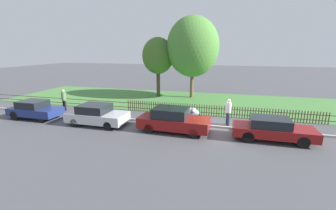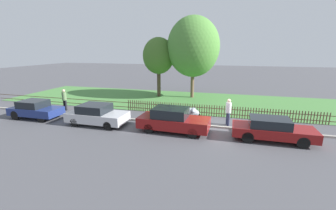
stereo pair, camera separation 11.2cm
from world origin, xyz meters
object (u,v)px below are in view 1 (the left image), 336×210
parked_car_red_compact (272,129)px  tree_behind_motorcycle (193,47)px  parked_car_navy_estate (173,120)px  parked_car_silver_hatchback (35,109)px  pedestrian_by_lamp (228,110)px  tree_nearest_kerb (158,56)px  covered_motorcycle (188,113)px  pedestrian_near_fence (64,99)px  parked_car_black_saloon (97,115)px

parked_car_red_compact → tree_behind_motorcycle: bearing=121.1°
parked_car_navy_estate → parked_car_red_compact: size_ratio=1.01×
parked_car_silver_hatchback → pedestrian_by_lamp: (13.78, 2.06, 0.34)m
tree_behind_motorcycle → pedestrian_by_lamp: (3.80, -8.38, -4.20)m
tree_nearest_kerb → tree_behind_motorcycle: tree_behind_motorcycle is taller
parked_car_navy_estate → covered_motorcycle: size_ratio=2.36×
parked_car_navy_estate → covered_motorcycle: 2.30m
tree_nearest_kerb → pedestrian_by_lamp: 11.42m
covered_motorcycle → pedestrian_by_lamp: size_ratio=1.03×
tree_nearest_kerb → pedestrian_near_fence: tree_nearest_kerb is taller
parked_car_silver_hatchback → tree_behind_motorcycle: (9.98, 10.44, 4.54)m
covered_motorcycle → parked_car_navy_estate: bearing=-110.0°
parked_car_red_compact → covered_motorcycle: (-5.11, 2.19, -0.05)m
tree_nearest_kerb → pedestrian_near_fence: bearing=-127.4°
parked_car_silver_hatchback → pedestrian_near_fence: 2.55m
parked_car_black_saloon → covered_motorcycle: size_ratio=2.14×
covered_motorcycle → tree_behind_motorcycle: size_ratio=0.23×
covered_motorcycle → tree_behind_motorcycle: bearing=91.9°
parked_car_black_saloon → covered_motorcycle: (5.87, 2.30, -0.07)m
parked_car_silver_hatchback → pedestrian_by_lamp: bearing=8.5°
parked_car_silver_hatchback → covered_motorcycle: parked_car_silver_hatchback is taller
parked_car_red_compact → pedestrian_near_fence: size_ratio=2.46×
parked_car_silver_hatchback → parked_car_black_saloon: (5.19, -0.06, 0.00)m
pedestrian_by_lamp → pedestrian_near_fence: bearing=-110.3°
parked_car_silver_hatchback → parked_car_black_saloon: 5.19m
covered_motorcycle → parked_car_red_compact: bearing=-28.8°
tree_nearest_kerb → tree_behind_motorcycle: 3.73m
parked_car_black_saloon → tree_behind_motorcycle: bearing=66.1°
parked_car_black_saloon → pedestrian_by_lamp: 8.85m
pedestrian_near_fence → pedestrian_by_lamp: size_ratio=0.98×
pedestrian_near_fence → pedestrian_by_lamp: (13.24, -0.42, 0.02)m
parked_car_black_saloon → tree_nearest_kerb: 10.88m
pedestrian_near_fence → parked_car_red_compact: bearing=11.5°
parked_car_silver_hatchback → pedestrian_by_lamp: size_ratio=2.04×
tree_nearest_kerb → tree_behind_motorcycle: (3.60, 0.31, 0.93)m
parked_car_silver_hatchback → covered_motorcycle: size_ratio=1.98×
covered_motorcycle → tree_behind_motorcycle: 9.47m
parked_car_navy_estate → parked_car_red_compact: parked_car_navy_estate is taller
parked_car_silver_hatchback → pedestrian_near_fence: (0.54, 2.48, 0.31)m
parked_car_navy_estate → pedestrian_near_fence: size_ratio=2.49×
parked_car_navy_estate → tree_nearest_kerb: tree_nearest_kerb is taller
tree_behind_motorcycle → pedestrian_near_fence: tree_behind_motorcycle is taller
parked_car_navy_estate → pedestrian_near_fence: pedestrian_near_fence is taller
tree_nearest_kerb → parked_car_black_saloon: bearing=-96.7°
parked_car_navy_estate → pedestrian_by_lamp: bearing=33.9°
parked_car_black_saloon → tree_behind_motorcycle: size_ratio=0.48×
covered_motorcycle → tree_nearest_kerb: (-4.67, 7.89, 3.67)m
parked_car_red_compact → covered_motorcycle: bearing=157.1°
pedestrian_near_fence → pedestrian_by_lamp: pedestrian_by_lamp is taller
parked_car_black_saloon → parked_car_navy_estate: (5.29, 0.08, 0.05)m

